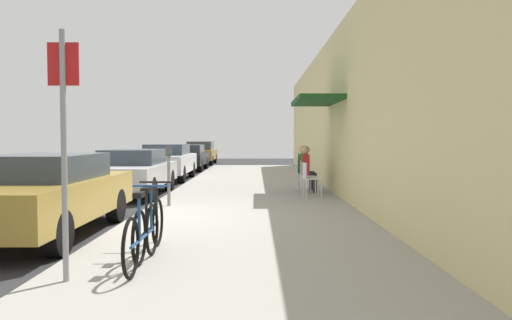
{
  "coord_description": "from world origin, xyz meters",
  "views": [
    {
      "loc": [
        2.38,
        -9.24,
        1.6
      ],
      "look_at": [
        2.46,
        7.0,
        0.89
      ],
      "focal_mm": 34.07,
      "sensor_mm": 36.0,
      "label": 1
    }
  ],
  "objects": [
    {
      "name": "street_sign",
      "position": [
        0.4,
        -4.25,
        1.64
      ],
      "size": [
        0.32,
        0.06,
        2.6
      ],
      "color": "gray",
      "rests_on": "sidewalk_slab"
    },
    {
      "name": "parked_car_1",
      "position": [
        -1.1,
        4.41,
        0.69
      ],
      "size": [
        1.8,
        4.4,
        1.3
      ],
      "color": "#B7B7BC",
      "rests_on": "ground_plane"
    },
    {
      "name": "cafe_chair_2",
      "position": [
        3.75,
        4.85,
        0.62
      ],
      "size": [
        0.56,
        0.56,
        0.87
      ],
      "color": "silver",
      "rests_on": "sidewalk_slab"
    },
    {
      "name": "ground_plane",
      "position": [
        0.0,
        0.0,
        0.0
      ],
      "size": [
        60.0,
        60.0,
        0.0
      ],
      "primitive_type": "plane",
      "color": "#2D2D30"
    },
    {
      "name": "parking_meter",
      "position": [
        0.45,
        1.45,
        0.89
      ],
      "size": [
        0.12,
        0.1,
        1.32
      ],
      "color": "slate",
      "rests_on": "sidewalk_slab"
    },
    {
      "name": "building_facade",
      "position": [
        4.64,
        2.01,
        2.26
      ],
      "size": [
        1.4,
        32.0,
        4.52
      ],
      "color": "beige",
      "rests_on": "ground_plane"
    },
    {
      "name": "parked_car_2",
      "position": [
        -1.1,
        9.63,
        0.73
      ],
      "size": [
        1.8,
        4.4,
        1.39
      ],
      "color": "silver",
      "rests_on": "ground_plane"
    },
    {
      "name": "parked_car_0",
      "position": [
        -1.1,
        -1.33,
        0.71
      ],
      "size": [
        1.8,
        4.4,
        1.35
      ],
      "color": "#A58433",
      "rests_on": "ground_plane"
    },
    {
      "name": "sidewalk_slab",
      "position": [
        2.25,
        2.0,
        0.06
      ],
      "size": [
        4.5,
        32.0,
        0.12
      ],
      "primitive_type": "cube",
      "color": "#9E9B93",
      "rests_on": "ground_plane"
    },
    {
      "name": "seated_patron_1",
      "position": [
        3.81,
        4.11,
        0.82
      ],
      "size": [
        0.45,
        0.38,
        1.29
      ],
      "color": "#232838",
      "rests_on": "sidewalk_slab"
    },
    {
      "name": "seated_patron_2",
      "position": [
        3.81,
        4.83,
        0.82
      ],
      "size": [
        0.51,
        0.46,
        1.29
      ],
      "color": "#232838",
      "rests_on": "sidewalk_slab"
    },
    {
      "name": "bicycle_1",
      "position": [
        1.06,
        -3.64,
        0.48
      ],
      "size": [
        0.46,
        1.71,
        0.9
      ],
      "color": "black",
      "rests_on": "sidewalk_slab"
    },
    {
      "name": "cafe_chair_1",
      "position": [
        3.75,
        4.11,
        0.62
      ],
      "size": [
        0.47,
        0.47,
        0.87
      ],
      "color": "silver",
      "rests_on": "sidewalk_slab"
    },
    {
      "name": "parked_car_4",
      "position": [
        -1.1,
        21.1,
        0.74
      ],
      "size": [
        1.8,
        4.4,
        1.43
      ],
      "color": "#A58433",
      "rests_on": "ground_plane"
    },
    {
      "name": "bicycle_0",
      "position": [
        1.02,
        -3.1,
        0.48
      ],
      "size": [
        0.46,
        1.71,
        0.9
      ],
      "color": "black",
      "rests_on": "sidewalk_slab"
    },
    {
      "name": "parked_car_3",
      "position": [
        -1.1,
        15.35,
        0.69
      ],
      "size": [
        1.8,
        4.4,
        1.3
      ],
      "color": "black",
      "rests_on": "ground_plane"
    },
    {
      "name": "cafe_chair_0",
      "position": [
        3.75,
        3.14,
        0.62
      ],
      "size": [
        0.48,
        0.48,
        0.87
      ],
      "color": "silver",
      "rests_on": "sidewalk_slab"
    }
  ]
}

